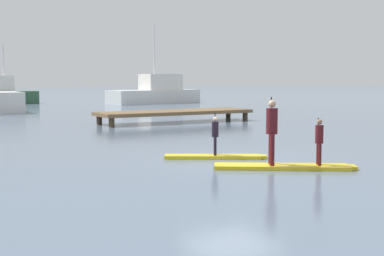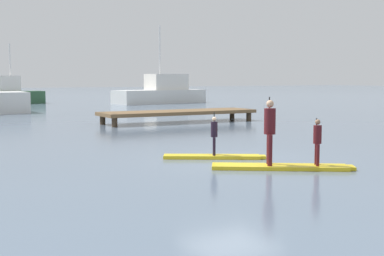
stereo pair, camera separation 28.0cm
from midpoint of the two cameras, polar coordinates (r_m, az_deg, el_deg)
ground_plane at (r=15.38m, az=4.57°, el=-3.52°), size 240.00×240.00×0.00m
paddleboard_near at (r=15.84m, az=2.88°, el=-3.07°), size 2.80×1.92×0.10m
paddler_child_solo at (r=15.77m, az=2.88°, el=-0.59°), size 0.27×0.35×1.25m
paddleboard_far at (r=14.24m, az=10.12°, el=-4.10°), size 3.41×2.49×0.10m
paddler_adult at (r=14.08m, az=8.82°, el=0.02°), size 0.41×0.46×1.77m
paddler_child_front at (r=14.28m, az=13.71°, el=-1.19°), size 0.29×0.36×1.22m
fishing_boat_green_midground at (r=51.52m, az=-19.53°, el=3.36°), size 8.05×2.41×5.45m
motor_boat_small_navy at (r=50.35m, az=-3.07°, el=3.78°), size 9.45×4.29×7.21m
floating_dock at (r=28.56m, az=-1.14°, el=1.65°), size 8.51×2.28×0.63m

